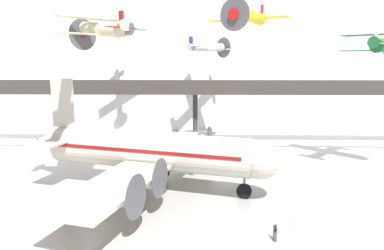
# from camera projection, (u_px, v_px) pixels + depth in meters

# --- Properties ---
(ground_plane) EXTENTS (260.00, 260.00, 0.00)m
(ground_plane) POSITION_uv_depth(u_px,v_px,m) (188.00, 249.00, 23.65)
(ground_plane) COLOR #9E9B96
(hangar_back_wall) EXTENTS (140.00, 3.00, 26.22)m
(hangar_back_wall) POSITION_uv_depth(u_px,v_px,m) (196.00, 52.00, 61.79)
(hangar_back_wall) COLOR white
(hangar_back_wall) RESTS_ON ground
(mezzanine_walkway) EXTENTS (110.00, 3.20, 9.11)m
(mezzanine_walkway) POSITION_uv_depth(u_px,v_px,m) (195.00, 91.00, 51.98)
(mezzanine_walkway) COLOR #38332D
(mezzanine_walkway) RESTS_ON ground
(airliner_silver_main) EXTENTS (24.07, 27.96, 10.05)m
(airliner_silver_main) POSITION_uv_depth(u_px,v_px,m) (148.00, 151.00, 34.41)
(airliner_silver_main) COLOR beige
(airliner_silver_main) RESTS_ON ground
(suspended_plane_cream_biplane) EXTENTS (8.15, 8.27, 9.55)m
(suspended_plane_cream_biplane) POSITION_uv_depth(u_px,v_px,m) (101.00, 29.00, 38.99)
(suspended_plane_cream_biplane) COLOR beige
(suspended_plane_blue_trainer) EXTENTS (6.41, 5.59, 7.57)m
(suspended_plane_blue_trainer) POSITION_uv_depth(u_px,v_px,m) (123.00, 28.00, 53.47)
(suspended_plane_blue_trainer) COLOR #1E4CAD
(suspended_plane_yellow_lowwing) EXTENTS (7.64, 6.94, 8.13)m
(suspended_plane_yellow_lowwing) POSITION_uv_depth(u_px,v_px,m) (249.00, 16.00, 35.46)
(suspended_plane_yellow_lowwing) COLOR yellow
(suspended_plane_white_twin) EXTENTS (7.16, 7.40, 10.26)m
(suspended_plane_white_twin) POSITION_uv_depth(u_px,v_px,m) (208.00, 47.00, 54.14)
(suspended_plane_white_twin) COLOR silver
(stanchion_barrier) EXTENTS (0.36, 0.36, 1.08)m
(stanchion_barrier) POSITION_uv_depth(u_px,v_px,m) (292.00, 225.00, 26.30)
(stanchion_barrier) COLOR #B2B5BA
(stanchion_barrier) RESTS_ON ground
(info_sign_pedestal) EXTENTS (0.21, 0.77, 1.24)m
(info_sign_pedestal) POSITION_uv_depth(u_px,v_px,m) (275.00, 234.00, 24.69)
(info_sign_pedestal) COLOR #4C4C51
(info_sign_pedestal) RESTS_ON ground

